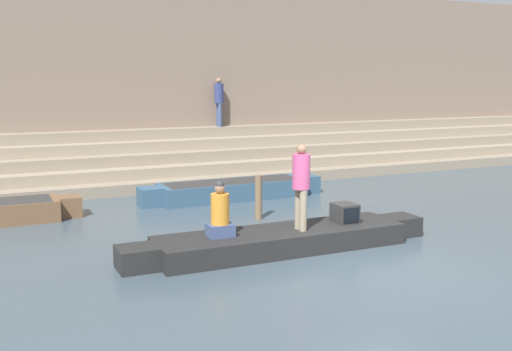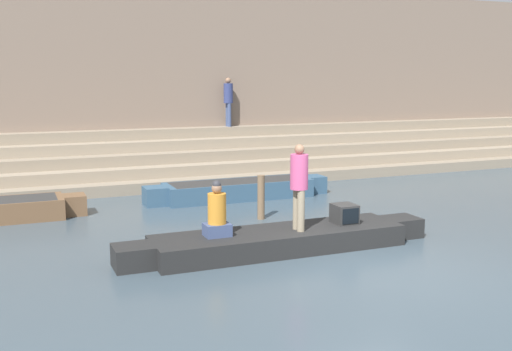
% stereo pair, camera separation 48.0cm
% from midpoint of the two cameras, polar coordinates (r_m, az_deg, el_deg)
% --- Properties ---
extents(ground_plane, '(120.00, 120.00, 0.00)m').
position_cam_midpoint_polar(ground_plane, '(11.08, 10.70, -8.46)').
color(ground_plane, '#3D4C56').
extents(ghat_steps, '(36.00, 2.98, 1.67)m').
position_cam_midpoint_polar(ghat_steps, '(19.94, -6.38, 1.35)').
color(ghat_steps, gray).
rests_on(ghat_steps, ground).
extents(back_wall, '(34.20, 1.28, 6.48)m').
position_cam_midpoint_polar(back_wall, '(21.36, -7.95, 8.84)').
color(back_wall, '#7F6B5B').
rests_on(back_wall, ground).
extents(rowboat_main, '(6.42, 1.37, 0.41)m').
position_cam_midpoint_polar(rowboat_main, '(11.79, 1.27, -6.10)').
color(rowboat_main, black).
rests_on(rowboat_main, ground).
extents(person_standing, '(0.35, 0.35, 1.69)m').
position_cam_midpoint_polar(person_standing, '(11.56, 3.13, -0.52)').
color(person_standing, gray).
rests_on(person_standing, rowboat_main).
extents(person_rowing, '(0.48, 0.38, 1.06)m').
position_cam_midpoint_polar(person_rowing, '(11.21, -4.67, -3.72)').
color(person_rowing, '#3D4C75').
rests_on(person_rowing, rowboat_main).
extents(tv_set, '(0.45, 0.49, 0.39)m').
position_cam_midpoint_polar(tv_set, '(12.39, 7.37, -3.57)').
color(tv_set, '#2D2D2D').
rests_on(tv_set, rowboat_main).
extents(moored_boat_distant, '(5.31, 1.17, 0.50)m').
position_cam_midpoint_polar(moored_boat_distant, '(16.75, -3.04, -1.34)').
color(moored_boat_distant, '#33516B').
rests_on(moored_boat_distant, ground).
extents(mooring_post, '(0.17, 0.17, 1.07)m').
position_cam_midpoint_polar(mooring_post, '(14.27, -0.72, -2.09)').
color(mooring_post, brown).
rests_on(mooring_post, ground).
extents(person_on_steps, '(0.32, 0.32, 1.68)m').
position_cam_midpoint_polar(person_on_steps, '(20.88, -4.22, 7.33)').
color(person_on_steps, '#3D4C75').
rests_on(person_on_steps, ghat_steps).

